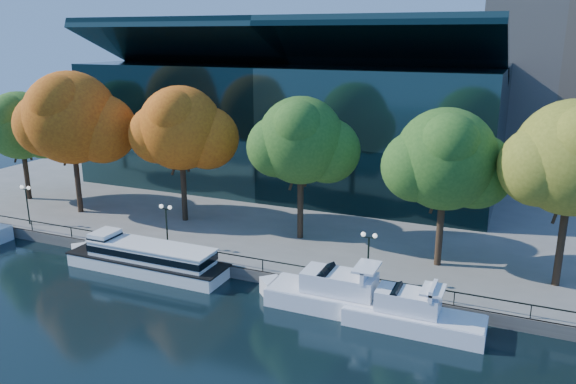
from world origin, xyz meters
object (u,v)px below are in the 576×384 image
at_px(tree_1, 72,120).
at_px(tree_2, 182,130).
at_px(cruiser_far, 408,313).
at_px(lamp_2, 369,246).
at_px(lamp_0, 26,196).
at_px(cruiser_near, 340,295).
at_px(tree_0, 21,127).
at_px(tree_4, 447,162).
at_px(lamp_1, 166,216).
at_px(tour_boat, 143,257).
at_px(tree_3, 302,143).
at_px(tree_5, 575,161).

relative_size(tree_1, tree_2, 1.09).
relative_size(cruiser_far, lamp_2, 2.62).
xyz_separation_m(cruiser_far, lamp_2, (-3.94, 4.03, 2.89)).
bearing_deg(lamp_0, cruiser_near, -5.64).
height_order(tree_0, tree_4, tree_4).
bearing_deg(cruiser_far, lamp_2, 134.38).
relative_size(tree_0, lamp_0, 3.08).
distance_m(tree_1, lamp_2, 34.24).
bearing_deg(lamp_1, lamp_2, 0.00).
bearing_deg(tour_boat, tree_1, 149.84).
distance_m(tree_3, lamp_1, 13.75).
height_order(tree_1, lamp_0, tree_1).
height_order(tour_boat, cruiser_far, cruiser_far).
xyz_separation_m(tree_0, lamp_1, (23.94, -6.83, -5.44)).
relative_size(tree_5, lamp_1, 3.50).
distance_m(tree_4, lamp_1, 24.35).
xyz_separation_m(tree_3, lamp_0, (-26.69, -7.12, -6.11)).
distance_m(cruiser_near, tree_5, 19.44).
xyz_separation_m(cruiser_near, lamp_1, (-17.24, 3.34, 2.81)).
xyz_separation_m(cruiser_near, tree_5, (14.67, 8.45, 9.55)).
distance_m(tour_boat, lamp_2, 19.16).
bearing_deg(tree_4, tour_boat, -159.45).
relative_size(tree_1, tree_4, 1.15).
bearing_deg(tour_boat, lamp_2, 9.55).
xyz_separation_m(cruiser_near, tree_4, (5.74, 8.93, 8.60)).
bearing_deg(lamp_2, tree_1, 171.04).
distance_m(tree_0, tree_4, 46.94).
xyz_separation_m(tour_boat, tree_5, (32.24, 8.25, 9.44)).
xyz_separation_m(cruiser_far, tree_4, (0.66, 9.62, 8.68)).
xyz_separation_m(tree_3, lamp_2, (8.32, -7.12, -6.11)).
bearing_deg(tree_1, tree_3, 4.38).
bearing_deg(tree_3, tree_5, -5.27).
xyz_separation_m(tour_boat, tree_4, (23.31, 8.74, 8.50)).
distance_m(tree_2, lamp_1, 10.07).
relative_size(tour_boat, tree_0, 1.28).
relative_size(cruiser_far, tree_3, 0.80).
bearing_deg(cruiser_far, tree_3, 137.72).
relative_size(tree_1, lamp_0, 3.71).
distance_m(cruiser_near, cruiser_far, 5.12).
distance_m(tree_1, tree_3, 24.88).
relative_size(tree_4, lamp_0, 3.23).
bearing_deg(cruiser_far, tree_1, 165.99).
relative_size(cruiser_near, lamp_1, 3.23).
bearing_deg(tree_0, cruiser_far, -13.21).
bearing_deg(cruiser_near, tree_2, 152.09).
xyz_separation_m(tree_4, lamp_0, (-39.62, -5.59, -5.80)).
relative_size(cruiser_far, tree_2, 0.77).
height_order(tree_1, tree_3, tree_1).
relative_size(tree_1, tree_5, 1.06).
bearing_deg(lamp_1, tree_4, 13.68).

